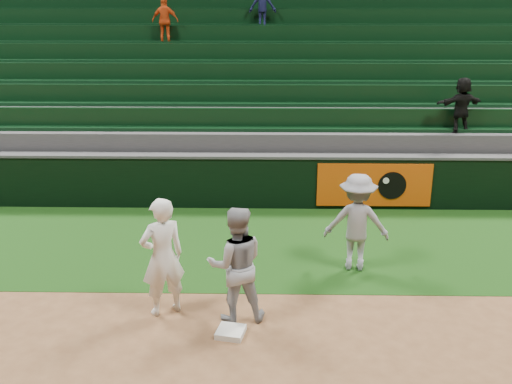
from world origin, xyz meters
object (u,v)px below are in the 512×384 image
baserunner (236,264)px  first_base (231,332)px  base_coach (357,222)px  first_baseman (162,257)px

baserunner → first_base: bearing=73.6°
baserunner → base_coach: (2.02, 1.76, -0.00)m
first_baseman → baserunner: first_baseman is taller
first_base → baserunner: (0.06, 0.46, 0.84)m
first_base → baserunner: baserunner is taller
first_baseman → base_coach: (3.12, 1.60, -0.04)m
first_base → first_baseman: bearing=149.4°
base_coach → first_base: bearing=53.7°
first_baseman → baserunner: size_ratio=1.04×
first_base → base_coach: bearing=46.8°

